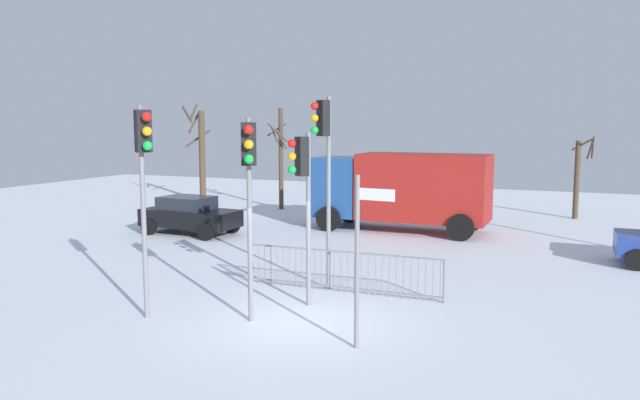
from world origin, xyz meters
TOP-DOWN VIEW (x-y plane):
  - ground_plane at (0.00, 0.00)m, footprint 60.00×60.00m
  - traffic_light_rear_right at (-3.11, -1.08)m, footprint 0.50×0.43m
  - traffic_light_foreground_left at (-0.91, -0.42)m, footprint 0.42×0.52m
  - traffic_light_foreground_right at (-0.50, 2.71)m, footprint 0.44×0.49m
  - traffic_light_rear_left at (-0.39, 1.16)m, footprint 0.45×0.48m
  - direction_sign_post at (1.75, -0.97)m, footprint 0.79×0.14m
  - pedestrian_guard_railing at (-0.00, 2.65)m, footprint 5.33×0.16m
  - car_black_trailing at (-8.44, 8.18)m, footprint 3.89×2.10m
  - delivery_truck at (-1.06, 12.09)m, footprint 7.07×2.74m
  - bare_tree_left at (-13.73, 17.00)m, footprint 1.33×2.19m
  - bare_tree_centre at (5.42, 18.30)m, footprint 0.95×1.24m
  - bare_tree_right at (-8.31, 15.90)m, footprint 1.31×1.32m

SIDE VIEW (x-z plane):
  - ground_plane at x=0.00m, z-range 0.00..0.00m
  - pedestrian_guard_railing at x=0.00m, z-range 0.02..1.09m
  - car_black_trailing at x=-8.44m, z-range 0.03..1.50m
  - delivery_truck at x=-1.06m, z-range 0.19..3.29m
  - direction_sign_post at x=1.75m, z-range 0.19..3.54m
  - bare_tree_centre at x=5.42m, z-range 0.06..3.80m
  - bare_tree_right at x=-8.31m, z-range 0.13..5.18m
  - bare_tree_left at x=-13.73m, z-range 0.04..5.40m
  - traffic_light_rear_left at x=-0.39m, z-range 0.95..5.05m
  - traffic_light_foreground_left at x=-0.91m, z-range 1.03..5.44m
  - traffic_light_rear_right at x=-3.11m, z-range 1.09..5.77m
  - traffic_light_foreground_right at x=-0.50m, z-range 1.15..6.12m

